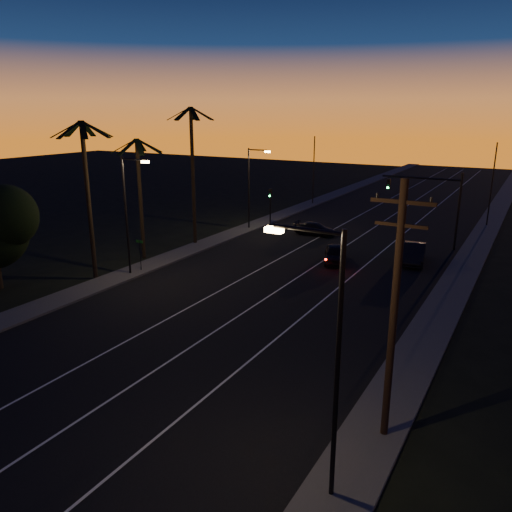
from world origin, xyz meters
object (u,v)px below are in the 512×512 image
Objects in this scene: lead_car at (335,254)px; cross_car at (315,229)px; signal_mast at (432,196)px; utility_pole at (394,309)px; right_car at (414,253)px.

lead_car is 1.14× the size of cross_car.
lead_car is (-5.66, -9.04, -4.05)m from signal_mast.
utility_pole is 1.41× the size of signal_mast.
right_car is at bearing -23.89° from cross_car.
cross_car is at bearing -174.58° from signal_mast.
right_car is at bearing -89.24° from signal_mast.
utility_pole is 30.33m from signal_mast.
utility_pole is at bearing -81.53° from signal_mast.
utility_pole is 24.91m from right_car.
lead_car is at bearing -151.17° from right_car.
utility_pole is 2.28× the size of cross_car.
utility_pole is 33.11m from cross_car.
signal_mast reaches higher than cross_car.
utility_pole is 23.71m from lead_car.
lead_car reaches higher than cross_car.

